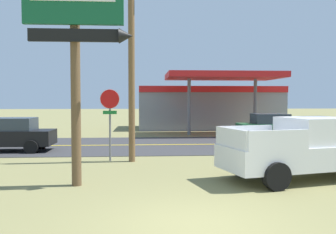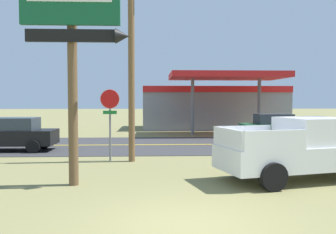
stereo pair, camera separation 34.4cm
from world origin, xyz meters
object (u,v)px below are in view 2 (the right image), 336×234
Objects in this scene: motel_sign at (73,22)px; pickup_white_parked_on_lawn at (303,149)px; car_black_mid_lane at (13,134)px; car_green_near_lane at (275,127)px; stop_sign at (110,112)px; gas_station at (213,106)px; utility_pole at (131,50)px.

motel_sign is 1.24× the size of pickup_white_parked_on_lawn.
car_black_mid_lane is (-11.55, 7.00, -0.13)m from pickup_white_parked_on_lawn.
pickup_white_parked_on_lawn is 1.31× the size of car_green_near_lane.
motel_sign is 2.32× the size of stop_sign.
gas_station is at bearing 103.67° from car_green_near_lane.
utility_pole reaches higher than car_black_mid_lane.
stop_sign is at bearing -31.23° from car_black_mid_lane.
motel_sign is 4.45m from utility_pole.
stop_sign reaches higher than pickup_white_parked_on_lawn.
gas_station is 18.11m from car_black_mid_lane.
utility_pole is 7.77m from car_black_mid_lane.
motel_sign is at bearing -176.02° from pickup_white_parked_on_lawn.
motel_sign reaches higher than car_green_near_lane.
gas_station reaches higher than pickup_white_parked_on_lawn.
utility_pole reaches higher than pickup_white_parked_on_lawn.
gas_station is 2.86× the size of car_black_mid_lane.
pickup_white_parked_on_lawn is at bearing -33.85° from utility_pole.
pickup_white_parked_on_lawn is at bearing -31.17° from stop_sign.
pickup_white_parked_on_lawn is (-0.58, -20.40, -0.98)m from gas_station.
stop_sign is 0.35× the size of utility_pole.
car_green_near_lane and car_black_mid_lane have the same top height.
motel_sign is at bearing -130.61° from car_green_near_lane.
car_green_near_lane is at bearing 37.31° from stop_sign.
motel_sign is at bearing -108.75° from utility_pole.
motel_sign reaches higher than pickup_white_parked_on_lawn.
pickup_white_parked_on_lawn is 13.50m from car_black_mid_lane.
stop_sign is at bearing 148.83° from pickup_white_parked_on_lawn.
motel_sign is 15.62m from car_green_near_lane.
utility_pole is at bearing -110.18° from gas_station.
utility_pole is at bearing -139.16° from car_green_near_lane.
utility_pole is at bearing 146.15° from pickup_white_parked_on_lawn.
pickup_white_parked_on_lawn reaches higher than car_green_near_lane.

